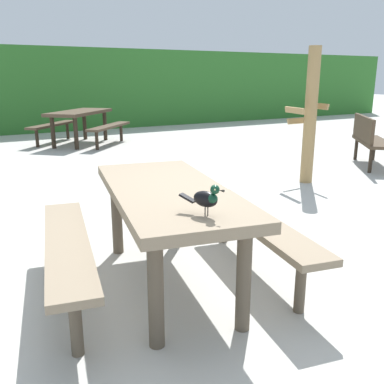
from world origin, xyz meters
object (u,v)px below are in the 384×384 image
(bird_grackle, at_px, (207,198))
(park_bench_side, at_px, (369,137))
(picnic_table_foreground, at_px, (168,212))
(picnic_table_mid_right, at_px, (80,119))

(bird_grackle, bearing_deg, park_bench_side, 29.92)
(bird_grackle, bearing_deg, picnic_table_foreground, 82.33)
(picnic_table_foreground, bearing_deg, bird_grackle, -97.67)
(picnic_table_mid_right, bearing_deg, bird_grackle, -100.03)
(picnic_table_foreground, height_order, picnic_table_mid_right, same)
(bird_grackle, height_order, picnic_table_mid_right, bird_grackle)
(picnic_table_foreground, height_order, bird_grackle, bird_grackle)
(bird_grackle, relative_size, picnic_table_mid_right, 0.11)
(bird_grackle, distance_m, picnic_table_mid_right, 7.78)
(picnic_table_foreground, distance_m, picnic_table_mid_right, 7.10)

